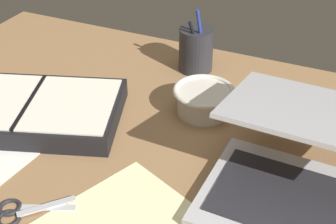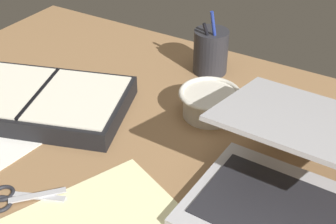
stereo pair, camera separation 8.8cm
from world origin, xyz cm
name	(u,v)px [view 1 (the left image)]	position (x,y,z in cm)	size (l,w,h in cm)	color
desk_top	(156,172)	(0.00, 0.00, 1.00)	(140.00, 100.00, 2.00)	#936D47
laptop	(305,172)	(25.51, 3.52, 7.31)	(31.44, 33.68, 15.78)	#B7B7BC
bowl	(204,99)	(1.47, 20.56, 5.24)	(13.13, 13.13, 5.86)	silver
pen_cup	(196,49)	(-6.96, 37.53, 7.44)	(8.30, 8.30, 16.72)	#28282D
planner	(31,110)	(-30.47, 3.58, 4.19)	(42.12, 33.24, 4.57)	black
scissors	(19,212)	(-15.65, -19.32, 2.34)	(12.15, 10.40, 0.80)	#B7B7BC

